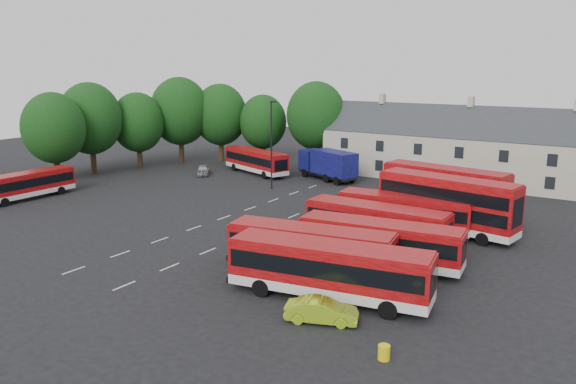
{
  "coord_description": "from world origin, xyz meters",
  "views": [
    {
      "loc": [
        31.64,
        -36.23,
        13.57
      ],
      "look_at": [
        4.44,
        5.91,
        2.2
      ],
      "focal_mm": 35.0,
      "sensor_mm": 36.0,
      "label": 1
    }
  ],
  "objects_px": {
    "silver_car": "(203,170)",
    "bus_row_a": "(329,267)",
    "lime_car": "(322,311)",
    "bus_west": "(27,183)",
    "lamppost": "(272,143)",
    "box_truck": "(328,163)",
    "grit_bin": "(384,352)",
    "bus_dd_south": "(447,202)"
  },
  "relations": [
    {
      "from": "lime_car",
      "to": "lamppost",
      "type": "height_order",
      "value": "lamppost"
    },
    {
      "from": "lamppost",
      "to": "bus_row_a",
      "type": "bearing_deg",
      "value": -49.25
    },
    {
      "from": "silver_car",
      "to": "lamppost",
      "type": "bearing_deg",
      "value": -47.01
    },
    {
      "from": "bus_dd_south",
      "to": "silver_car",
      "type": "xyz_separation_m",
      "value": [
        -33.6,
        8.26,
        -2.06
      ]
    },
    {
      "from": "lime_car",
      "to": "lamppost",
      "type": "xyz_separation_m",
      "value": [
        -21.21,
        26.17,
        4.57
      ]
    },
    {
      "from": "bus_dd_south",
      "to": "grit_bin",
      "type": "height_order",
      "value": "bus_dd_south"
    },
    {
      "from": "bus_west",
      "to": "lime_car",
      "type": "bearing_deg",
      "value": -101.72
    },
    {
      "from": "bus_west",
      "to": "silver_car",
      "type": "relative_size",
      "value": 2.71
    },
    {
      "from": "silver_car",
      "to": "bus_dd_south",
      "type": "bearing_deg",
      "value": -51.26
    },
    {
      "from": "bus_dd_south",
      "to": "box_truck",
      "type": "distance_m",
      "value": 23.47
    },
    {
      "from": "bus_row_a",
      "to": "box_truck",
      "type": "distance_m",
      "value": 35.52
    },
    {
      "from": "bus_row_a",
      "to": "bus_west",
      "type": "relative_size",
      "value": 1.25
    },
    {
      "from": "bus_west",
      "to": "lamppost",
      "type": "bearing_deg",
      "value": -45.74
    },
    {
      "from": "lime_car",
      "to": "bus_west",
      "type": "bearing_deg",
      "value": 57.08
    },
    {
      "from": "bus_row_a",
      "to": "grit_bin",
      "type": "xyz_separation_m",
      "value": [
        5.57,
        -4.73,
        -1.69
      ]
    },
    {
      "from": "bus_dd_south",
      "to": "bus_west",
      "type": "height_order",
      "value": "bus_dd_south"
    },
    {
      "from": "grit_bin",
      "to": "lamppost",
      "type": "xyz_separation_m",
      "value": [
        -25.64,
        28.02,
        4.86
      ]
    },
    {
      "from": "bus_dd_south",
      "to": "bus_west",
      "type": "distance_m",
      "value": 41.74
    },
    {
      "from": "box_truck",
      "to": "bus_dd_south",
      "type": "bearing_deg",
      "value": -15.29
    },
    {
      "from": "bus_west",
      "to": "lamppost",
      "type": "xyz_separation_m",
      "value": [
        18.4,
        17.82,
        3.55
      ]
    },
    {
      "from": "bus_dd_south",
      "to": "box_truck",
      "type": "relative_size",
      "value": 1.36
    },
    {
      "from": "bus_row_a",
      "to": "lime_car",
      "type": "distance_m",
      "value": 3.39
    },
    {
      "from": "bus_dd_south",
      "to": "grit_bin",
      "type": "distance_m",
      "value": 22.25
    },
    {
      "from": "silver_car",
      "to": "lime_car",
      "type": "relative_size",
      "value": 0.92
    },
    {
      "from": "bus_west",
      "to": "box_truck",
      "type": "relative_size",
      "value": 1.14
    },
    {
      "from": "box_truck",
      "to": "grit_bin",
      "type": "distance_m",
      "value": 42.46
    },
    {
      "from": "bus_dd_south",
      "to": "silver_car",
      "type": "height_order",
      "value": "bus_dd_south"
    },
    {
      "from": "silver_car",
      "to": "bus_row_a",
      "type": "bearing_deg",
      "value": -75.79
    },
    {
      "from": "bus_dd_south",
      "to": "bus_west",
      "type": "bearing_deg",
      "value": -154.68
    },
    {
      "from": "lime_car",
      "to": "bus_row_a",
      "type": "bearing_deg",
      "value": 0.58
    },
    {
      "from": "silver_car",
      "to": "lamppost",
      "type": "xyz_separation_m",
      "value": [
        11.91,
        -2.01,
        4.6
      ]
    },
    {
      "from": "box_truck",
      "to": "silver_car",
      "type": "height_order",
      "value": "box_truck"
    },
    {
      "from": "bus_row_a",
      "to": "grit_bin",
      "type": "distance_m",
      "value": 7.5
    },
    {
      "from": "grit_bin",
      "to": "bus_dd_south",
      "type": "bearing_deg",
      "value": 100.31
    },
    {
      "from": "bus_west",
      "to": "lamppost",
      "type": "distance_m",
      "value": 25.86
    },
    {
      "from": "grit_bin",
      "to": "lime_car",
      "type": "bearing_deg",
      "value": 157.28
    },
    {
      "from": "silver_car",
      "to": "lime_car",
      "type": "xyz_separation_m",
      "value": [
        33.13,
        -28.18,
        0.03
      ]
    },
    {
      "from": "silver_car",
      "to": "box_truck",
      "type": "bearing_deg",
      "value": -16.12
    },
    {
      "from": "box_truck",
      "to": "silver_car",
      "type": "distance_m",
      "value": 15.95
    },
    {
      "from": "grit_bin",
      "to": "lamppost",
      "type": "bearing_deg",
      "value": 132.46
    },
    {
      "from": "grit_bin",
      "to": "lamppost",
      "type": "height_order",
      "value": "lamppost"
    },
    {
      "from": "bus_row_a",
      "to": "lime_car",
      "type": "relative_size",
      "value": 3.13
    }
  ]
}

